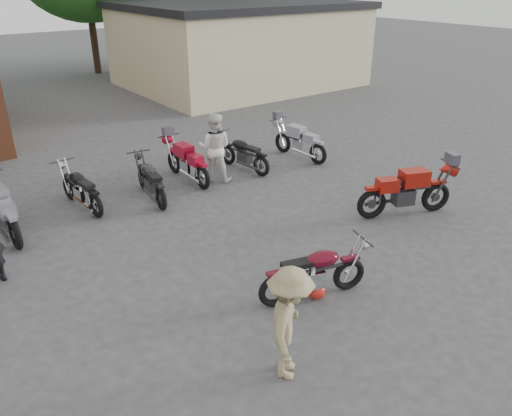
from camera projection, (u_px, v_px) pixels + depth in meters
ground at (326, 274)px, 9.14m from camera, size 90.00×90.00×0.00m
stucco_building at (239, 47)px, 23.85m from camera, size 10.00×8.00×3.50m
vintage_motorcycle at (316, 269)px, 8.26m from camera, size 1.99×1.11×1.10m
sportbike at (407, 188)px, 11.11m from camera, size 2.31×1.51×1.27m
helmet at (317, 291)px, 8.40m from camera, size 0.32×0.32×0.27m
person_light at (215, 148)px, 12.86m from camera, size 1.10×1.09×1.80m
person_tan at (289, 324)px, 6.53m from camera, size 1.20×1.19×1.66m
row_bike_1 at (2, 207)px, 10.27m from camera, size 0.76×2.14×1.23m
row_bike_2 at (80, 186)px, 11.48m from camera, size 0.81×1.90×1.07m
row_bike_3 at (150, 178)px, 11.92m from camera, size 0.86×1.93×1.08m
row_bike_4 at (187, 160)px, 12.99m from camera, size 0.69×1.99×1.15m
row_bike_5 at (243, 152)px, 13.72m from camera, size 0.88×1.90×1.06m
row_bike_6 at (299, 139)px, 14.59m from camera, size 0.82×2.01×1.14m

